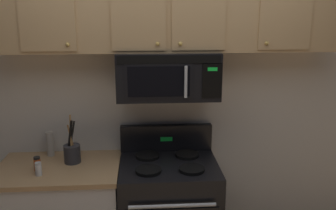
# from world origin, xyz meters

# --- Properties ---
(back_wall) EXTENTS (5.20, 0.10, 2.70)m
(back_wall) POSITION_xyz_m (0.00, 0.79, 1.35)
(back_wall) COLOR silver
(back_wall) RESTS_ON ground_plane
(over_range_microwave) EXTENTS (0.76, 0.43, 0.35)m
(over_range_microwave) POSITION_xyz_m (-0.00, 0.54, 1.58)
(over_range_microwave) COLOR black
(upper_cabinets) EXTENTS (2.50, 0.36, 0.55)m
(upper_cabinets) POSITION_xyz_m (-0.00, 0.57, 2.02)
(upper_cabinets) COLOR tan
(utensil_crock_charcoal) EXTENTS (0.13, 0.13, 0.38)m
(utensil_crock_charcoal) POSITION_xyz_m (-0.74, 0.50, 0.98)
(utensil_crock_charcoal) COLOR #2D2D33
(utensil_crock_charcoal) RESTS_ON counter_segment
(salt_shaker) EXTENTS (0.05, 0.05, 0.10)m
(salt_shaker) POSITION_xyz_m (-0.94, 0.28, 0.95)
(salt_shaker) COLOR white
(salt_shaker) RESTS_ON counter_segment
(pepper_mill) EXTENTS (0.06, 0.06, 0.20)m
(pepper_mill) POSITION_xyz_m (-0.94, 0.65, 1.00)
(pepper_mill) COLOR #B7B2A8
(pepper_mill) RESTS_ON counter_segment
(spice_jar) EXTENTS (0.05, 0.05, 0.11)m
(spice_jar) POSITION_xyz_m (-0.97, 0.37, 0.95)
(spice_jar) COLOR #C64C19
(spice_jar) RESTS_ON counter_segment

